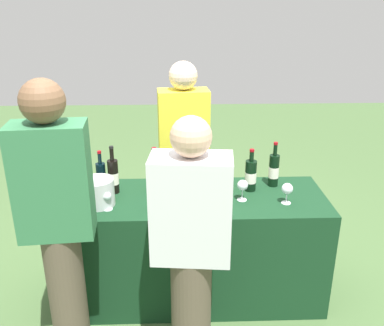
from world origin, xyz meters
TOP-DOWN VIEW (x-y plane):
  - ground_plane at (0.00, 0.00)m, footprint 12.00×12.00m
  - tasting_table at (0.00, 0.00)m, footprint 1.84×0.65m
  - wine_bottle_0 at (-0.63, 0.10)m, footprint 0.07×0.07m
  - wine_bottle_1 at (-0.54, 0.09)m, footprint 0.07×0.07m
  - wine_bottle_2 at (-0.26, 0.10)m, footprint 0.08×0.08m
  - wine_bottle_3 at (-0.16, 0.08)m, footprint 0.07×0.07m
  - wine_bottle_4 at (0.04, 0.16)m, footprint 0.08×0.08m
  - wine_bottle_5 at (0.22, 0.08)m, footprint 0.07×0.07m
  - wine_bottle_6 at (0.42, 0.10)m, footprint 0.08×0.08m
  - wine_bottle_7 at (0.59, 0.17)m, footprint 0.07×0.07m
  - wine_glass_0 at (-0.55, -0.17)m, footprint 0.06×0.06m
  - wine_glass_1 at (-0.25, -0.17)m, footprint 0.07×0.07m
  - wine_glass_2 at (-0.08, -0.06)m, footprint 0.07×0.07m
  - wine_glass_3 at (0.13, -0.09)m, footprint 0.07×0.07m
  - wine_glass_4 at (0.34, -0.06)m, footprint 0.07×0.07m
  - wine_glass_5 at (0.62, -0.12)m, footprint 0.07×0.07m
  - ice_bucket at (-0.62, -0.10)m, footprint 0.21×0.21m
  - server_pouring at (-0.05, 0.59)m, footprint 0.41×0.25m
  - guest_0 at (-0.76, -0.54)m, footprint 0.41×0.25m
  - guest_1 at (-0.03, -0.67)m, footprint 0.43×0.27m

SIDE VIEW (x-z plane):
  - ground_plane at x=0.00m, z-range 0.00..0.00m
  - tasting_table at x=0.00m, z-range 0.00..0.80m
  - guest_1 at x=-0.03m, z-range 0.05..1.60m
  - wine_glass_0 at x=-0.55m, z-range 0.82..0.95m
  - server_pouring at x=-0.05m, z-range 0.07..1.70m
  - ice_bucket at x=-0.62m, z-range 0.80..0.98m
  - wine_glass_1 at x=-0.25m, z-range 0.82..0.96m
  - wine_glass_3 at x=0.13m, z-range 0.82..0.96m
  - wine_glass_2 at x=-0.08m, z-range 0.83..0.97m
  - wine_glass_5 at x=0.62m, z-range 0.83..0.97m
  - wine_glass_4 at x=0.34m, z-range 0.83..0.97m
  - wine_bottle_3 at x=-0.16m, z-range 0.75..1.06m
  - wine_bottle_5 at x=0.22m, z-range 0.75..1.06m
  - wine_bottle_0 at x=-0.63m, z-range 0.75..1.06m
  - wine_bottle_6 at x=0.42m, z-range 0.76..1.06m
  - wine_bottle_4 at x=0.04m, z-range 0.76..1.07m
  - wine_bottle_7 at x=0.59m, z-range 0.75..1.08m
  - wine_bottle_2 at x=-0.26m, z-range 0.75..1.08m
  - wine_bottle_1 at x=-0.54m, z-range 0.75..1.09m
  - guest_0 at x=-0.76m, z-range 0.08..1.79m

